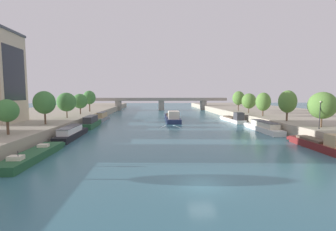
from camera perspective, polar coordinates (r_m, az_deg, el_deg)
ground_plane at (r=22.92m, az=8.28°, el=-16.25°), size 400.00×400.00×0.00m
quay_left at (r=84.11m, az=-28.81°, el=-0.32°), size 36.00×170.00×2.38m
quay_right at (r=88.34m, az=26.67°, el=0.01°), size 36.00×170.00×2.38m
barge_midriver at (r=75.23m, az=1.01°, el=-0.39°), size 4.65×24.49×3.42m
wake_behind_barge at (r=60.49m, az=0.52°, el=-2.71°), size 5.60×5.94×0.03m
moored_boat_left_near at (r=35.33m, az=-29.75°, el=-8.32°), size 2.93×14.09×2.08m
moored_boat_left_upstream at (r=48.58m, az=-22.33°, el=-3.93°), size 2.66×13.93×2.31m
moored_boat_left_downstream at (r=62.87m, az=-18.07°, el=-1.58°), size 2.76×13.02×2.89m
moored_boat_left_second at (r=77.67m, az=-15.58°, el=-0.32°), size 2.29×12.58×2.71m
moored_boat_right_downstream at (r=42.69m, az=32.54°, el=-5.76°), size 2.47×11.78×2.79m
moored_boat_right_lone at (r=57.32m, az=22.04°, el=-2.58°), size 3.00×15.93×2.32m
moored_boat_right_second at (r=74.10m, az=15.52°, el=-0.75°), size 3.38×15.52×3.14m
tree_left_past_mid at (r=41.85m, az=-34.47°, el=0.95°), size 3.23×3.23×5.23m
tree_left_midway at (r=52.52m, az=-27.75°, el=2.79°), size 4.14×4.14×6.58m
tree_left_distant at (r=64.59m, az=-23.37°, el=3.00°), size 4.71×4.71×6.34m
tree_left_third at (r=74.92m, az=-20.53°, el=3.27°), size 4.33×4.33×6.06m
tree_left_by_lamp at (r=84.97m, az=-18.52°, el=4.15°), size 4.16×4.16×7.13m
tree_right_end_of_row at (r=50.37m, az=33.30°, el=2.05°), size 4.73×4.73×6.37m
tree_right_by_lamp at (r=58.76m, az=26.97°, el=3.01°), size 3.88×3.88×6.81m
tree_right_distant at (r=68.95m, az=22.06°, el=3.11°), size 3.93×3.93×6.39m
tree_right_nearest at (r=78.39m, az=19.00°, el=3.35°), size 4.38×4.38×6.20m
tree_right_third at (r=88.01m, az=16.71°, el=4.06°), size 4.23×4.23×7.00m
lamppost_right_bank at (r=48.11m, az=32.89°, el=0.39°), size 0.28×0.28×4.81m
bridge_far at (r=122.79m, az=-1.64°, el=3.25°), size 68.36×4.40×6.39m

